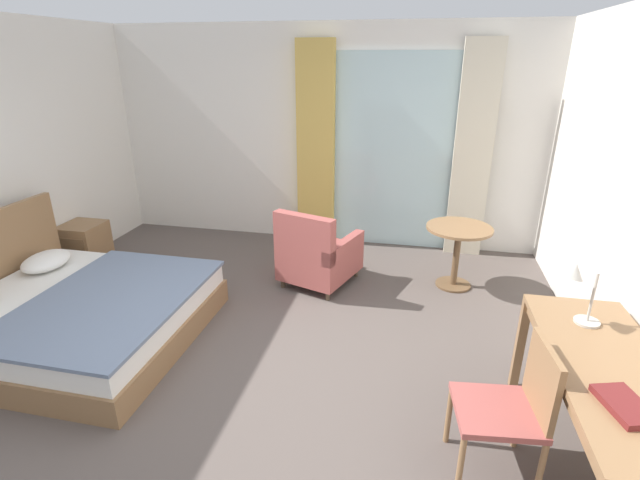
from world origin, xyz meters
TOP-DOWN VIEW (x-y plane):
  - ground at (0.00, 0.00)m, footprint 6.18×6.69m
  - wall_back at (0.00, 3.09)m, footprint 5.78×0.12m
  - balcony_glass_door at (0.91, 3.01)m, footprint 1.48×0.02m
  - curtain_panel_left at (-0.05, 2.91)m, footprint 0.48×0.10m
  - curtain_panel_right at (1.87, 2.91)m, footprint 0.44×0.10m
  - bed at (-1.64, 0.15)m, footprint 2.01×1.91m
  - nightstand at (-2.54, 1.50)m, footprint 0.44×0.45m
  - writing_desk at (2.39, -0.50)m, footprint 0.65×1.61m
  - desk_chair at (1.89, -0.57)m, footprint 0.52×0.49m
  - desk_lamp at (2.26, -0.06)m, footprint 0.32×0.19m
  - closed_book at (2.32, -0.84)m, footprint 0.26×0.33m
  - armchair_by_window at (0.25, 1.64)m, footprint 0.89×0.95m
  - round_cafe_table at (1.72, 1.91)m, footprint 0.69×0.69m

SIDE VIEW (x-z plane):
  - ground at x=0.00m, z-range -0.10..0.00m
  - bed at x=-1.64m, z-range -0.27..0.76m
  - nightstand at x=-2.54m, z-range 0.00..0.54m
  - armchair_by_window at x=0.25m, z-range -0.10..0.78m
  - desk_chair at x=1.89m, z-range 0.06..0.95m
  - round_cafe_table at x=1.72m, z-range 0.17..0.86m
  - writing_desk at x=2.39m, z-range 0.30..1.08m
  - closed_book at x=2.32m, z-range 0.78..0.81m
  - desk_lamp at x=2.26m, z-range 0.86..1.30m
  - balcony_glass_door at x=0.91m, z-range 0.00..2.43m
  - curtain_panel_left at x=-0.05m, z-range 0.00..2.57m
  - curtain_panel_right at x=1.87m, z-range 0.00..2.57m
  - wall_back at x=0.00m, z-range 0.00..2.76m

